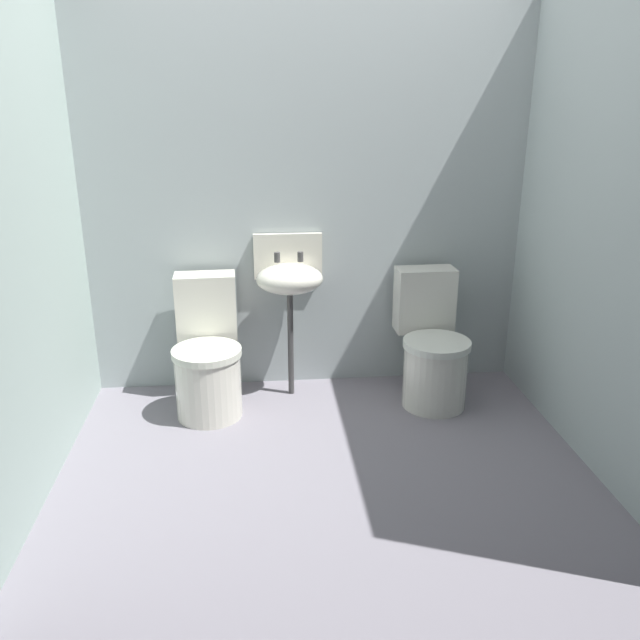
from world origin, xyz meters
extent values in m
cube|color=slate|center=(0.00, 0.00, -0.04)|extent=(3.07, 2.52, 0.08)
cube|color=#A3AEAE|center=(0.00, 1.11, 1.19)|extent=(3.07, 0.10, 2.39)
cube|color=#A0B5AC|center=(-1.39, 0.10, 1.19)|extent=(0.10, 2.32, 2.39)
cube|color=#A1AFAF|center=(1.39, 0.10, 1.19)|extent=(0.10, 2.32, 2.39)
cylinder|color=silver|center=(-0.62, 0.62, 0.19)|extent=(0.39, 0.39, 0.38)
cylinder|color=silver|center=(-0.62, 0.62, 0.40)|extent=(0.41, 0.41, 0.04)
cube|color=silver|center=(-0.63, 0.92, 0.58)|extent=(0.37, 0.19, 0.40)
cylinder|color=silver|center=(0.73, 0.62, 0.19)|extent=(0.39, 0.39, 0.38)
cylinder|color=silver|center=(0.73, 0.62, 0.40)|extent=(0.41, 0.41, 0.04)
cube|color=silver|center=(0.72, 0.92, 0.58)|extent=(0.36, 0.19, 0.40)
cylinder|color=#3E3D3D|center=(-0.12, 0.87, 0.33)|extent=(0.04, 0.04, 0.66)
ellipsoid|color=silver|center=(-0.12, 0.87, 0.75)|extent=(0.40, 0.32, 0.18)
cube|color=silver|center=(-0.12, 1.04, 0.85)|extent=(0.42, 0.04, 0.28)
cylinder|color=#3E3D3D|center=(-0.19, 0.93, 0.87)|extent=(0.04, 0.04, 0.06)
cylinder|color=#3E3D3D|center=(-0.05, 0.93, 0.87)|extent=(0.04, 0.04, 0.06)
camera|label=1|loc=(-0.31, -2.90, 1.83)|focal=36.90mm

